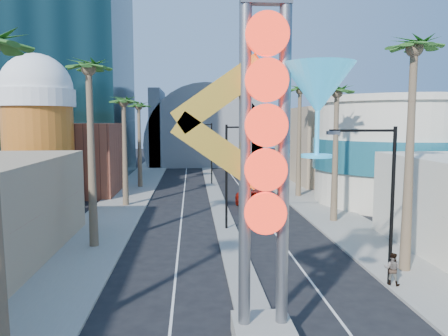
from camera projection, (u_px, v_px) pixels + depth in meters
sidewalk_west at (128, 197)px, 47.34m from camera, size 5.00×100.00×0.15m
sidewalk_east at (300, 195)px, 48.75m from camera, size 5.00×100.00×0.15m
median at (214, 191)px, 51.02m from camera, size 1.60×84.00×0.15m
hotel_tower at (51, 0)px, 60.61m from camera, size 20.00×20.00×50.00m
brick_filler_west at (73, 159)px, 49.42m from camera, size 10.00×10.00×8.00m
filler_east at (323, 144)px, 61.59m from camera, size 10.00×20.00×10.00m
beer_mug at (38, 125)px, 41.00m from camera, size 7.00×7.00×14.50m
turquoise_building at (397, 151)px, 43.87m from camera, size 16.60×16.60×10.60m
canopy at (205, 142)px, 84.28m from camera, size 22.00×16.00×22.00m
neon_sign at (287, 148)px, 15.57m from camera, size 6.53×2.60×12.55m
streetlight_0 at (234, 166)px, 32.70m from camera, size 3.79×0.25×8.00m
streetlight_1 at (207, 147)px, 56.41m from camera, size 3.79×0.25×8.00m
streetlight_2 at (383, 192)px, 21.26m from camera, size 3.45×0.25×8.00m
palm_1 at (89, 80)px, 27.39m from camera, size 2.40×2.40×12.70m
palm_2 at (124, 108)px, 41.42m from camera, size 2.40×2.40×11.20m
palm_3 at (139, 111)px, 53.31m from camera, size 2.40×2.40×11.20m
palm_5 at (414, 63)px, 22.73m from camera, size 2.40×2.40×13.20m
palm_6 at (337, 100)px, 34.77m from camera, size 2.40×2.40×11.70m
palm_7 at (300, 97)px, 46.57m from camera, size 2.40×2.40×12.70m
red_pickup at (255, 201)px, 40.74m from camera, size 3.36×6.40×1.72m
pedestrian_b at (392, 269)px, 21.65m from camera, size 0.99×0.94×1.61m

